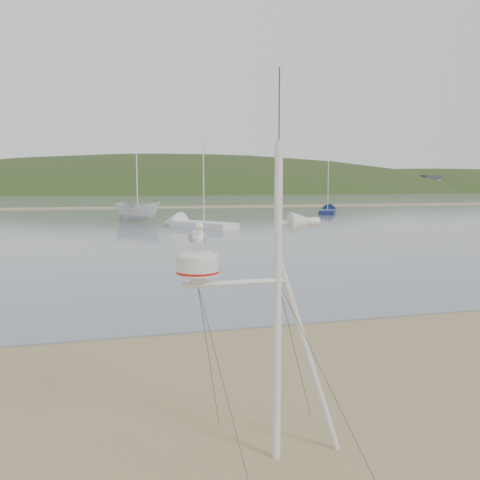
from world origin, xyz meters
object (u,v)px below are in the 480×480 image
object	(u,v)px
mast_rig	(274,371)
boat_white	(137,195)
sailboat_blue_far	(328,211)
sailboat_white_near	(186,224)

from	to	relation	value
mast_rig	boat_white	world-z (taller)	boat_white
sailboat_blue_far	sailboat_white_near	bearing A→B (deg)	-141.97
sailboat_blue_far	boat_white	bearing A→B (deg)	-158.41
boat_white	sailboat_white_near	distance (m)	7.52
boat_white	sailboat_white_near	bearing A→B (deg)	-107.76
sailboat_white_near	mast_rig	bearing A→B (deg)	-97.56
boat_white	sailboat_white_near	xyz separation A→B (m)	(3.33, -6.36, -2.25)
sailboat_white_near	sailboat_blue_far	bearing A→B (deg)	38.03
boat_white	sailboat_white_near	world-z (taller)	sailboat_white_near
mast_rig	sailboat_white_near	distance (m)	35.15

